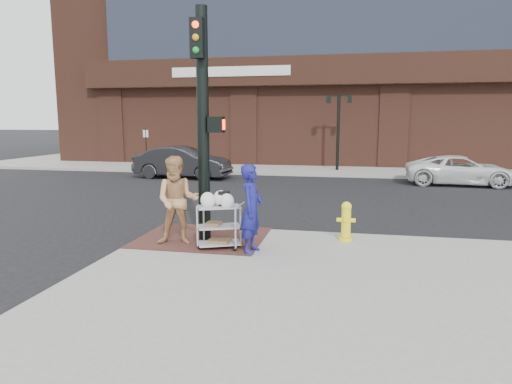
% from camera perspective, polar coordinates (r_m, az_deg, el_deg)
% --- Properties ---
extents(ground, '(220.00, 220.00, 0.00)m').
position_cam_1_polar(ground, '(9.54, -4.97, -8.10)').
color(ground, black).
rests_on(ground, ground).
extents(sidewalk_far, '(65.00, 36.00, 0.15)m').
position_cam_1_polar(sidewalk_far, '(42.00, 25.24, 4.42)').
color(sidewalk_far, gray).
rests_on(sidewalk_far, ground).
extents(brick_curb_ramp, '(2.80, 2.40, 0.01)m').
position_cam_1_polar(brick_curb_ramp, '(10.50, -6.73, -5.65)').
color(brick_curb_ramp, '#4F2A25').
rests_on(brick_curb_ramp, sidewalk_near).
extents(lamp_post, '(1.32, 0.22, 4.00)m').
position_cam_1_polar(lamp_post, '(24.74, 10.25, 8.43)').
color(lamp_post, black).
rests_on(lamp_post, sidewalk_far).
extents(parking_sign, '(0.05, 0.05, 2.20)m').
position_cam_1_polar(parking_sign, '(26.26, -13.57, 5.36)').
color(parking_sign, black).
rests_on(parking_sign, sidewalk_far).
extents(traffic_signal_pole, '(0.61, 0.51, 5.00)m').
position_cam_1_polar(traffic_signal_pole, '(10.00, -6.57, 9.13)').
color(traffic_signal_pole, black).
rests_on(traffic_signal_pole, sidewalk_near).
extents(woman_blue, '(0.49, 0.69, 1.79)m').
position_cam_1_polar(woman_blue, '(9.11, -0.56, -2.10)').
color(woman_blue, navy).
rests_on(woman_blue, sidewalk_near).
extents(pedestrian_tan, '(1.05, 0.89, 1.90)m').
position_cam_1_polar(pedestrian_tan, '(9.84, -9.78, -1.08)').
color(pedestrian_tan, tan).
rests_on(pedestrian_tan, sidewalk_near).
extents(sedan_dark, '(4.74, 1.89, 1.53)m').
position_cam_1_polar(sedan_dark, '(22.43, -9.17, 3.68)').
color(sedan_dark, black).
rests_on(sedan_dark, ground).
extents(minivan_white, '(4.70, 2.39, 1.27)m').
position_cam_1_polar(minivan_white, '(21.69, 24.23, 2.48)').
color(minivan_white, white).
rests_on(minivan_white, ground).
extents(utility_cart, '(0.99, 0.79, 1.20)m').
position_cam_1_polar(utility_cart, '(9.50, -4.63, -3.82)').
color(utility_cart, '#AAA9AE').
rests_on(utility_cart, sidewalk_near).
extents(fire_hydrant, '(0.41, 0.29, 0.88)m').
position_cam_1_polar(fire_hydrant, '(10.26, 11.19, -3.55)').
color(fire_hydrant, '#FFF815').
rests_on(fire_hydrant, sidewalk_near).
extents(newsbox_red, '(0.51, 0.49, 0.94)m').
position_cam_1_polar(newsbox_red, '(25.09, -6.82, 3.95)').
color(newsbox_red, red).
rests_on(newsbox_red, sidewalk_far).
extents(newsbox_yellow, '(0.53, 0.51, 1.05)m').
position_cam_1_polar(newsbox_yellow, '(25.48, -10.89, 4.05)').
color(newsbox_yellow, gold).
rests_on(newsbox_yellow, sidewalk_far).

